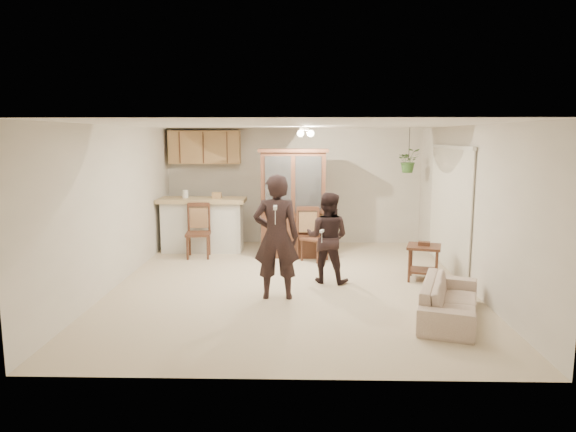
{
  "coord_description": "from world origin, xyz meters",
  "views": [
    {
      "loc": [
        0.14,
        -7.92,
        2.34
      ],
      "look_at": [
        -0.06,
        0.4,
        1.04
      ],
      "focal_mm": 32.0,
      "sensor_mm": 36.0,
      "label": 1
    }
  ],
  "objects_px": {
    "side_table": "(423,262)",
    "chair_hutch_left": "(315,247)",
    "china_hutch": "(293,204)",
    "chair_hutch_right": "(308,243)",
    "sofa": "(450,291)",
    "adult": "(276,237)",
    "child": "(327,241)",
    "chair_bar": "(198,242)"
  },
  "relations": [
    {
      "from": "child",
      "to": "side_table",
      "type": "relative_size",
      "value": 2.08
    },
    {
      "from": "china_hutch",
      "to": "chair_hutch_left",
      "type": "relative_size",
      "value": 2.2
    },
    {
      "from": "chair_hutch_left",
      "to": "chair_hutch_right",
      "type": "relative_size",
      "value": 0.92
    },
    {
      "from": "chair_hutch_left",
      "to": "chair_hutch_right",
      "type": "bearing_deg",
      "value": 153.75
    },
    {
      "from": "china_hutch",
      "to": "chair_bar",
      "type": "distance_m",
      "value": 1.98
    },
    {
      "from": "child",
      "to": "chair_hutch_right",
      "type": "distance_m",
      "value": 1.73
    },
    {
      "from": "side_table",
      "to": "chair_bar",
      "type": "relative_size",
      "value": 0.62
    },
    {
      "from": "side_table",
      "to": "sofa",
      "type": "bearing_deg",
      "value": -92.68
    },
    {
      "from": "china_hutch",
      "to": "side_table",
      "type": "relative_size",
      "value": 3.22
    },
    {
      "from": "chair_bar",
      "to": "chair_hutch_left",
      "type": "xyz_separation_m",
      "value": [
        2.25,
        -0.2,
        -0.03
      ]
    },
    {
      "from": "sofa",
      "to": "chair_bar",
      "type": "xyz_separation_m",
      "value": [
        -3.9,
        3.28,
        -0.07
      ]
    },
    {
      "from": "sofa",
      "to": "chair_bar",
      "type": "relative_size",
      "value": 1.78
    },
    {
      "from": "child",
      "to": "china_hutch",
      "type": "bearing_deg",
      "value": -54.6
    },
    {
      "from": "chair_bar",
      "to": "chair_hutch_right",
      "type": "xyz_separation_m",
      "value": [
        2.12,
        0.03,
        -0.01
      ]
    },
    {
      "from": "sofa",
      "to": "adult",
      "type": "height_order",
      "value": "adult"
    },
    {
      "from": "adult",
      "to": "chair_bar",
      "type": "height_order",
      "value": "adult"
    },
    {
      "from": "sofa",
      "to": "child",
      "type": "distance_m",
      "value": 2.25
    },
    {
      "from": "china_hutch",
      "to": "chair_hutch_left",
      "type": "bearing_deg",
      "value": -41.45
    },
    {
      "from": "chair_hutch_left",
      "to": "side_table",
      "type": "bearing_deg",
      "value": -1.21
    },
    {
      "from": "child",
      "to": "chair_hutch_right",
      "type": "xyz_separation_m",
      "value": [
        -0.28,
        1.66,
        -0.38
      ]
    },
    {
      "from": "side_table",
      "to": "chair_hutch_left",
      "type": "relative_size",
      "value": 0.68
    },
    {
      "from": "child",
      "to": "chair_bar",
      "type": "height_order",
      "value": "child"
    },
    {
      "from": "china_hutch",
      "to": "chair_hutch_right",
      "type": "height_order",
      "value": "china_hutch"
    },
    {
      "from": "china_hutch",
      "to": "adult",
      "type": "bearing_deg",
      "value": -94.57
    },
    {
      "from": "china_hutch",
      "to": "chair_bar",
      "type": "height_order",
      "value": "china_hutch"
    },
    {
      "from": "china_hutch",
      "to": "chair_hutch_right",
      "type": "xyz_separation_m",
      "value": [
        0.29,
        -0.13,
        -0.74
      ]
    },
    {
      "from": "china_hutch",
      "to": "chair_hutch_left",
      "type": "height_order",
      "value": "china_hutch"
    },
    {
      "from": "child",
      "to": "sofa",
      "type": "bearing_deg",
      "value": 149.92
    },
    {
      "from": "chair_hutch_right",
      "to": "child",
      "type": "bearing_deg",
      "value": 101.77
    },
    {
      "from": "child",
      "to": "chair_hutch_left",
      "type": "distance_m",
      "value": 1.5
    },
    {
      "from": "side_table",
      "to": "chair_hutch_right",
      "type": "relative_size",
      "value": 0.63
    },
    {
      "from": "side_table",
      "to": "chair_bar",
      "type": "bearing_deg",
      "value": 159.53
    },
    {
      "from": "china_hutch",
      "to": "side_table",
      "type": "bearing_deg",
      "value": -37.66
    },
    {
      "from": "child",
      "to": "chair_bar",
      "type": "bearing_deg",
      "value": -16.39
    },
    {
      "from": "chair_hutch_left",
      "to": "chair_bar",
      "type": "bearing_deg",
      "value": -149.63
    },
    {
      "from": "sofa",
      "to": "adult",
      "type": "relative_size",
      "value": 1.04
    },
    {
      "from": "chair_bar",
      "to": "chair_hutch_left",
      "type": "bearing_deg",
      "value": -10.65
    },
    {
      "from": "sofa",
      "to": "child",
      "type": "xyz_separation_m",
      "value": [
        -1.5,
        1.65,
        0.31
      ]
    },
    {
      "from": "side_table",
      "to": "chair_hutch_left",
      "type": "distance_m",
      "value": 2.17
    },
    {
      "from": "child",
      "to": "china_hutch",
      "type": "height_order",
      "value": "china_hutch"
    },
    {
      "from": "child",
      "to": "side_table",
      "type": "xyz_separation_m",
      "value": [
        1.58,
        0.14,
        -0.38
      ]
    },
    {
      "from": "sofa",
      "to": "child",
      "type": "bearing_deg",
      "value": 60.97
    }
  ]
}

